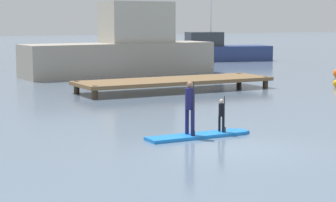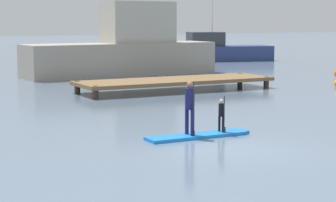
{
  "view_description": "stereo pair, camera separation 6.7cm",
  "coord_description": "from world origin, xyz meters",
  "px_view_note": "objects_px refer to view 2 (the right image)",
  "views": [
    {
      "loc": [
        -9.43,
        -14.17,
        3.59
      ],
      "look_at": [
        0.07,
        3.68,
        0.93
      ],
      "focal_mm": 66.63,
      "sensor_mm": 36.0,
      "label": 1
    },
    {
      "loc": [
        -9.38,
        -14.21,
        3.59
      ],
      "look_at": [
        0.07,
        3.68,
        0.93
      ],
      "focal_mm": 66.63,
      "sensor_mm": 36.0,
      "label": 2
    }
  ],
  "objects_px": {
    "paddler_child_solo": "(222,114)",
    "fishing_boat_white_large": "(125,49)",
    "paddleboard_near": "(199,136)",
    "paddler_adult": "(190,104)",
    "motor_boat_small_navy": "(214,51)"
  },
  "relations": [
    {
      "from": "paddler_child_solo",
      "to": "fishing_boat_white_large",
      "type": "xyz_separation_m",
      "value": [
        5.97,
        20.78,
        0.99
      ]
    },
    {
      "from": "paddler_adult",
      "to": "paddler_child_solo",
      "type": "height_order",
      "value": "paddler_adult"
    },
    {
      "from": "fishing_boat_white_large",
      "to": "motor_boat_small_navy",
      "type": "xyz_separation_m",
      "value": [
        12.32,
        8.9,
        -0.79
      ]
    },
    {
      "from": "paddleboard_near",
      "to": "paddler_child_solo",
      "type": "height_order",
      "value": "paddler_child_solo"
    },
    {
      "from": "motor_boat_small_navy",
      "to": "fishing_boat_white_large",
      "type": "bearing_deg",
      "value": -144.14
    },
    {
      "from": "paddler_child_solo",
      "to": "fishing_boat_white_large",
      "type": "relative_size",
      "value": 0.09
    },
    {
      "from": "paddler_adult",
      "to": "fishing_boat_white_large",
      "type": "height_order",
      "value": "fishing_boat_white_large"
    },
    {
      "from": "paddleboard_near",
      "to": "paddler_child_solo",
      "type": "xyz_separation_m",
      "value": [
        0.82,
        -0.01,
        0.62
      ]
    },
    {
      "from": "fishing_boat_white_large",
      "to": "motor_boat_small_navy",
      "type": "relative_size",
      "value": 1.27
    },
    {
      "from": "motor_boat_small_navy",
      "to": "paddleboard_near",
      "type": "bearing_deg",
      "value": -122.77
    },
    {
      "from": "paddleboard_near",
      "to": "fishing_boat_white_large",
      "type": "bearing_deg",
      "value": 71.91
    },
    {
      "from": "fishing_boat_white_large",
      "to": "motor_boat_small_navy",
      "type": "distance_m",
      "value": 15.22
    },
    {
      "from": "paddleboard_near",
      "to": "fishing_boat_white_large",
      "type": "relative_size",
      "value": 0.27
    },
    {
      "from": "fishing_boat_white_large",
      "to": "paddler_child_solo",
      "type": "bearing_deg",
      "value": -106.02
    },
    {
      "from": "paddleboard_near",
      "to": "paddler_adult",
      "type": "distance_m",
      "value": 1.04
    }
  ]
}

